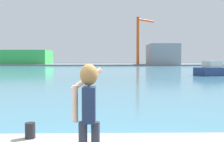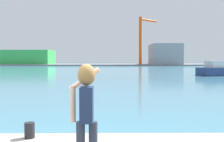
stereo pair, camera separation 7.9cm
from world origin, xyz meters
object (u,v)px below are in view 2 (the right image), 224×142
object	(u,v)px
boat_moored	(218,70)
port_crane	(142,36)
person_photographer	(86,106)
warehouse_left	(29,57)
warehouse_right	(165,54)
harbor_bollard	(30,130)

from	to	relation	value
boat_moored	port_crane	size ratio (longest dim) A/B	0.39
person_photographer	warehouse_left	size ratio (longest dim) A/B	0.11
person_photographer	warehouse_right	bearing A→B (deg)	-13.19
harbor_bollard	warehouse_left	distance (m)	93.24
port_crane	person_photographer	bearing A→B (deg)	-97.71
warehouse_left	warehouse_right	size ratio (longest dim) A/B	1.28
harbor_bollard	warehouse_right	xyz separation A→B (m)	(21.83, 87.32, 3.45)
warehouse_right	port_crane	xyz separation A→B (m)	(-8.83, -3.93, 6.04)
person_photographer	warehouse_left	bearing A→B (deg)	17.48
person_photographer	port_crane	bearing A→B (deg)	-8.03
warehouse_right	port_crane	size ratio (longest dim) A/B	0.79
person_photographer	port_crane	size ratio (longest dim) A/B	0.11
harbor_bollard	boat_moored	size ratio (longest dim) A/B	0.06
port_crane	boat_moored	bearing A→B (deg)	-85.88
warehouse_left	port_crane	xyz separation A→B (m)	(40.70, -5.61, 7.13)
boat_moored	warehouse_right	bearing A→B (deg)	67.84
harbor_bollard	boat_moored	distance (m)	34.07
harbor_bollard	port_crane	world-z (taller)	port_crane
harbor_bollard	port_crane	size ratio (longest dim) A/B	0.02
warehouse_right	port_crane	world-z (taller)	port_crane
warehouse_left	warehouse_right	bearing A→B (deg)	-1.94
person_photographer	warehouse_right	world-z (taller)	warehouse_right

